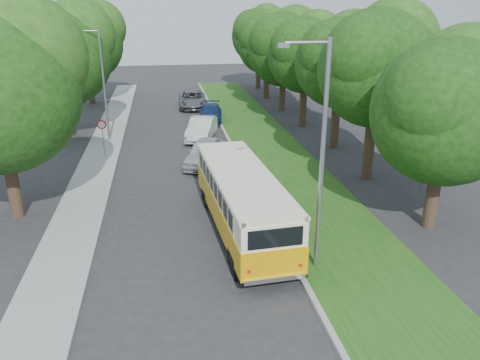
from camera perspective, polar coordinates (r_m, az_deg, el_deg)
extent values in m
plane|color=#2A2A2D|center=(18.80, -5.96, -7.84)|extent=(120.00, 120.00, 0.00)
cube|color=gray|center=(23.69, 1.93, -1.34)|extent=(0.20, 70.00, 0.15)
cube|color=#1A4D14|center=(24.24, 7.38, -1.01)|extent=(4.50, 70.00, 0.13)
cube|color=gray|center=(23.62, -18.50, -2.55)|extent=(2.20, 70.00, 0.12)
cylinder|color=#332319|center=(21.11, 22.51, -1.11)|extent=(0.56, 0.56, 3.35)
sphere|color=#13340B|center=(20.22, 23.77, 7.56)|extent=(5.85, 5.85, 5.85)
sphere|color=#13340B|center=(21.08, 25.77, 10.99)|extent=(4.38, 4.38, 4.38)
sphere|color=#13340B|center=(19.02, 23.00, 9.20)|extent=(4.09, 4.09, 4.09)
cylinder|color=#332319|center=(25.88, 15.53, 4.62)|extent=(0.56, 0.56, 4.26)
sphere|color=#13340B|center=(25.15, 16.36, 12.91)|extent=(5.98, 5.98, 5.98)
sphere|color=#13340B|center=(26.03, 18.22, 15.62)|extent=(4.49, 4.49, 4.49)
sphere|color=#13340B|center=(24.02, 15.31, 14.49)|extent=(4.19, 4.19, 4.19)
cylinder|color=#332319|center=(31.39, 11.56, 7.39)|extent=(0.56, 0.56, 3.95)
sphere|color=#13340B|center=(30.80, 12.03, 13.77)|extent=(5.61, 5.61, 5.61)
sphere|color=#13340B|center=(31.58, 13.54, 15.86)|extent=(4.21, 4.21, 4.21)
sphere|color=#13340B|center=(29.78, 11.07, 14.98)|extent=(3.92, 3.92, 3.92)
cylinder|color=#332319|center=(36.82, 7.71, 9.46)|extent=(0.56, 0.56, 3.86)
sphere|color=#13340B|center=(36.32, 7.98, 14.86)|extent=(5.64, 5.64, 5.64)
sphere|color=#13340B|center=(37.07, 9.32, 16.65)|extent=(4.23, 4.23, 4.23)
sphere|color=#13340B|center=(35.35, 7.02, 15.89)|extent=(3.95, 3.95, 3.95)
cylinder|color=#332319|center=(42.50, 5.20, 10.84)|extent=(0.56, 0.56, 3.58)
sphere|color=#13340B|center=(42.05, 5.36, 15.59)|extent=(6.36, 6.36, 6.36)
sphere|color=#13340B|center=(42.87, 6.70, 17.34)|extent=(4.77, 4.77, 4.77)
sphere|color=#13340B|center=(40.99, 4.34, 16.61)|extent=(4.45, 4.45, 4.45)
cylinder|color=#332319|center=(48.22, 3.25, 12.11)|extent=(0.56, 0.56, 3.68)
sphere|color=#13340B|center=(47.83, 3.33, 16.22)|extent=(5.91, 5.91, 5.91)
sphere|color=#13340B|center=(48.57, 4.45, 17.65)|extent=(4.43, 4.43, 4.43)
sphere|color=#13340B|center=(46.88, 2.45, 17.05)|extent=(4.14, 4.14, 4.14)
cylinder|color=#332319|center=(54.08, 2.24, 13.24)|extent=(0.56, 0.56, 4.05)
sphere|color=#13340B|center=(53.74, 2.30, 17.11)|extent=(5.97, 5.97, 5.97)
sphere|color=#13340B|center=(54.48, 3.32, 18.40)|extent=(4.48, 4.48, 4.48)
sphere|color=#13340B|center=(52.80, 1.48, 17.87)|extent=(4.18, 4.18, 4.18)
cylinder|color=#332319|center=(22.73, -26.07, 0.28)|extent=(0.56, 0.56, 3.68)
sphere|color=#13340B|center=(22.01, -24.66, 13.57)|extent=(5.10, 5.10, 5.10)
cylinder|color=#332319|center=(35.88, -20.23, 7.95)|extent=(0.56, 0.56, 3.68)
sphere|color=#13340B|center=(35.34, -20.99, 13.81)|extent=(6.80, 6.80, 6.80)
sphere|color=#13340B|center=(35.70, -19.13, 16.29)|extent=(5.10, 5.10, 5.10)
sphere|color=#13340B|center=(34.65, -23.13, 14.85)|extent=(4.76, 4.76, 4.76)
cylinder|color=#332319|center=(47.54, -17.80, 11.06)|extent=(0.56, 0.56, 3.68)
sphere|color=#13340B|center=(47.14, -18.30, 15.49)|extent=(6.80, 6.80, 6.80)
sphere|color=#13340B|center=(47.58, -16.90, 17.33)|extent=(5.10, 5.10, 5.10)
sphere|color=#13340B|center=(46.40, -19.86, 16.31)|extent=(4.76, 4.76, 4.76)
cylinder|color=gray|center=(15.72, 9.97, 2.06)|extent=(0.16, 0.16, 8.00)
cylinder|color=gray|center=(14.75, 8.24, 16.26)|extent=(1.40, 0.10, 0.10)
cube|color=gray|center=(14.55, 5.29, 16.04)|extent=(0.35, 0.16, 0.14)
cylinder|color=gray|center=(33.16, -16.23, 10.82)|extent=(0.16, 0.16, 7.50)
cylinder|color=gray|center=(32.88, -18.13, 16.89)|extent=(1.40, 0.10, 0.10)
cube|color=gray|center=(33.00, -19.46, 16.63)|extent=(0.35, 0.16, 0.14)
cylinder|color=gray|center=(29.78, -16.34, 4.82)|extent=(0.06, 0.06, 2.50)
cone|color=red|center=(29.52, -16.52, 6.48)|extent=(0.56, 0.02, 0.56)
cone|color=white|center=(29.50, -16.52, 6.47)|extent=(0.40, 0.02, 0.40)
imported|color=silver|center=(27.68, -4.28, 3.39)|extent=(3.21, 4.80, 1.52)
imported|color=silver|center=(33.19, -4.70, 6.28)|extent=(2.76, 4.85, 1.51)
imported|color=navy|center=(38.49, -3.62, 8.15)|extent=(2.41, 4.73, 1.32)
imported|color=#595C61|center=(43.83, -5.81, 9.71)|extent=(2.64, 5.38, 1.47)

